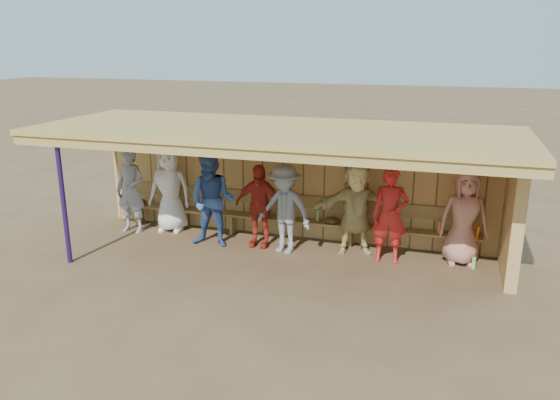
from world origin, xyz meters
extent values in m
plane|color=brown|center=(0.00, 0.00, 0.00)|extent=(90.00, 90.00, 0.00)
imported|color=gray|center=(-3.41, 0.50, 0.93)|extent=(0.69, 0.47, 1.85)
imported|color=white|center=(-2.64, 0.81, 0.94)|extent=(0.98, 0.70, 1.87)
imported|color=#375697|center=(-1.39, 0.24, 0.95)|extent=(0.96, 0.76, 1.91)
imported|color=#B4291C|center=(-0.49, 0.50, 0.85)|extent=(1.00, 0.42, 1.69)
imported|color=gray|center=(0.10, 0.32, 0.89)|extent=(1.27, 0.92, 1.77)
imported|color=#E0C87E|center=(1.42, 0.72, 0.91)|extent=(1.78, 0.99, 1.83)
imported|color=red|center=(2.10, 0.46, 0.91)|extent=(0.70, 0.50, 1.81)
imported|color=tan|center=(3.41, 0.75, 0.90)|extent=(0.97, 0.72, 1.80)
cube|color=tan|center=(0.00, 1.35, 1.20)|extent=(8.60, 0.20, 2.40)
cube|color=tan|center=(4.20, 0.45, 1.20)|extent=(0.20, 1.62, 2.40)
cube|color=#B29549|center=(0.00, 0.00, 2.45)|extent=(8.80, 3.20, 0.10)
cube|color=#B29549|center=(0.00, -1.50, 2.32)|extent=(8.80, 0.10, 0.18)
cube|color=#B29549|center=(-3.80, 0.00, 2.31)|extent=(0.08, 3.00, 0.16)
cube|color=#B29549|center=(-2.85, 0.00, 2.31)|extent=(0.08, 3.00, 0.16)
cube|color=#B29549|center=(-1.90, 0.00, 2.31)|extent=(0.08, 3.00, 0.16)
cube|color=#B29549|center=(-0.95, 0.00, 2.31)|extent=(0.08, 3.00, 0.16)
cube|color=#B29549|center=(0.00, 0.00, 2.31)|extent=(0.08, 3.00, 0.16)
cube|color=#B29549|center=(0.95, 0.00, 2.31)|extent=(0.08, 3.00, 0.16)
cube|color=#B29549|center=(1.90, 0.00, 2.31)|extent=(0.08, 3.00, 0.16)
cube|color=#B29549|center=(2.85, 0.00, 2.31)|extent=(0.08, 3.00, 0.16)
cube|color=#B29549|center=(3.80, 0.00, 2.31)|extent=(0.08, 3.00, 0.16)
cylinder|color=navy|center=(-3.60, -1.40, 1.20)|extent=(0.09, 0.09, 2.40)
cube|color=#9F7E44|center=(0.00, 1.06, 0.42)|extent=(7.60, 0.32, 0.05)
cube|color=#9F7E44|center=(0.00, 1.22, 0.80)|extent=(7.60, 0.04, 0.26)
cube|color=#9F7E44|center=(-3.60, 1.06, 0.20)|extent=(0.06, 0.29, 0.40)
cube|color=#9F7E44|center=(-1.29, 1.06, 0.20)|extent=(0.06, 0.29, 0.40)
cube|color=#9F7E44|center=(1.29, 1.06, 0.20)|extent=(0.06, 0.29, 0.40)
cube|color=#9F7E44|center=(3.60, 1.06, 0.20)|extent=(0.06, 0.29, 0.40)
cylinder|color=orange|center=(3.65, 0.86, 0.40)|extent=(0.13, 0.41, 0.80)
sphere|color=orange|center=(3.65, 0.86, 0.04)|extent=(0.08, 0.08, 0.08)
ellipsoid|color=#593319|center=(-3.53, 1.01, 0.52)|extent=(0.30, 0.24, 0.14)
ellipsoid|color=#593319|center=(-0.62, 1.01, 0.52)|extent=(0.30, 0.24, 0.14)
ellipsoid|color=#593319|center=(0.89, 1.01, 0.52)|extent=(0.30, 0.24, 0.14)
cylinder|color=#83C160|center=(0.57, 1.11, 0.56)|extent=(0.07, 0.07, 0.22)
cylinder|color=orange|center=(2.99, 1.11, 0.56)|extent=(0.07, 0.07, 0.22)
cylinder|color=#78CB65|center=(3.65, 0.56, 0.11)|extent=(0.07, 0.07, 0.22)
camera|label=1|loc=(3.04, -9.32, 3.99)|focal=35.00mm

